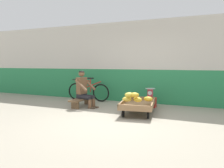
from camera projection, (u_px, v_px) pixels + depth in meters
The scene contains 9 objects.
ground_plane at pixel (114, 121), 5.12m from camera, with size 80.00×80.00×0.00m, color gray.
back_wall at pixel (145, 62), 7.52m from camera, with size 16.00×0.30×2.82m.
banana_cart at pixel (138, 105), 5.93m from camera, with size 1.05×1.55×0.36m.
banana_pile at pixel (135, 97), 5.80m from camera, with size 0.90×1.01×0.26m.
low_bench at pixel (82, 100), 6.88m from camera, with size 0.31×1.10×0.27m.
vendor_seated at pixel (84, 89), 6.80m from camera, with size 0.72×0.56×1.14m.
plastic_crate at pixel (150, 102), 6.80m from camera, with size 0.36×0.28×0.30m.
weighing_scale at pixel (150, 93), 6.77m from camera, with size 0.30×0.30×0.29m.
bicycle_near_left at pixel (88, 91), 7.93m from camera, with size 1.66×0.48×0.86m.
Camera 1 is at (1.93, -4.63, 1.37)m, focal length 34.78 mm.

